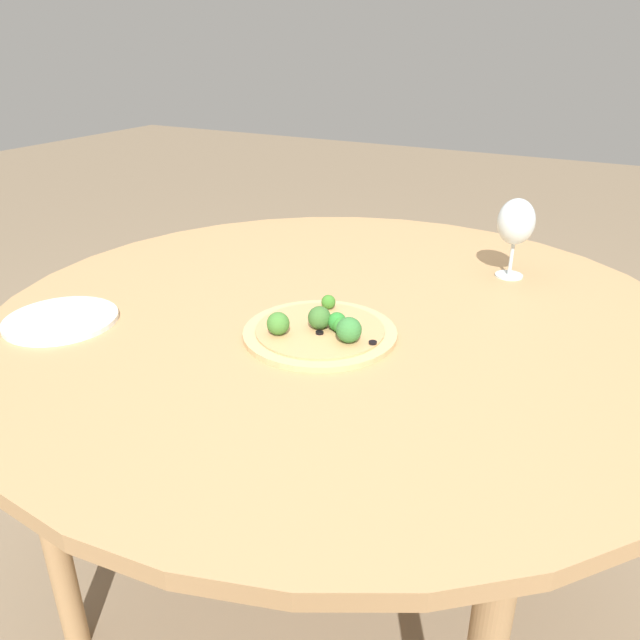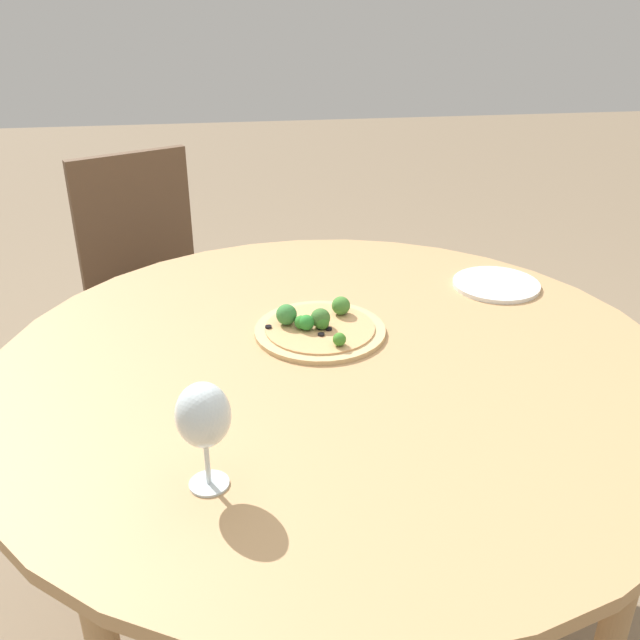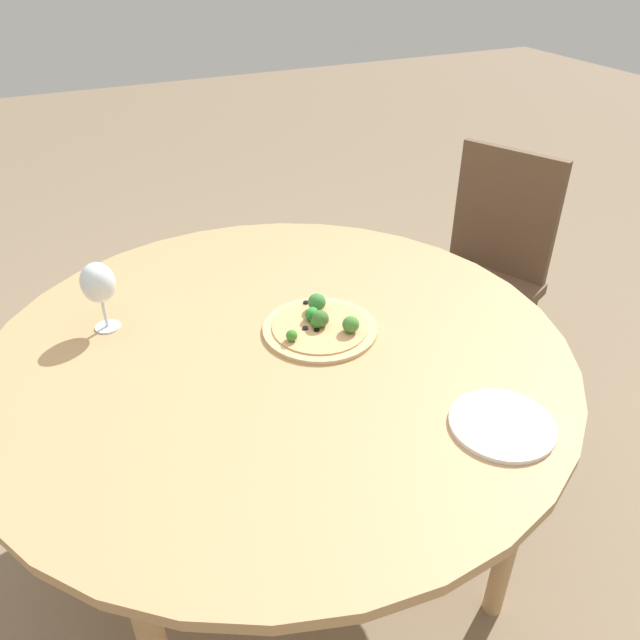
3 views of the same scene
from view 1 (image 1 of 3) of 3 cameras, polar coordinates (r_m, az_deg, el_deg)
name	(u,v)px [view 1 (image 1 of 3)]	position (r m, az deg, el deg)	size (l,w,h in m)	color
ground_plane	(337,580)	(1.64, 1.53, -22.70)	(12.00, 12.00, 0.00)	#847056
dining_table	(340,337)	(1.23, 1.88, -1.59)	(1.35, 1.35, 0.72)	tan
pizza	(321,329)	(1.10, 0.07, -0.87)	(0.27, 0.27, 0.06)	tan
wine_glass	(516,223)	(1.41, 17.49, 8.45)	(0.08, 0.08, 0.17)	silver
plate_near	(61,320)	(1.25, -22.60, 0.01)	(0.21, 0.21, 0.01)	white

